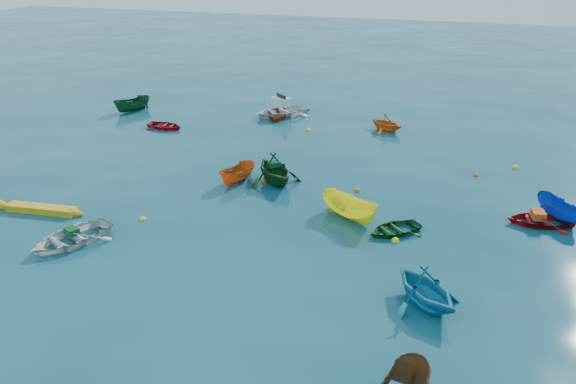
% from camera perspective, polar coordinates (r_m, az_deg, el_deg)
% --- Properties ---
extents(ground, '(160.00, 160.00, 0.00)m').
position_cam_1_polar(ground, '(23.72, -3.77, -5.54)').
color(ground, '#0A3B4E').
rests_on(ground, ground).
extents(dinghy_white_near, '(3.63, 4.19, 0.73)m').
position_cam_1_polar(dinghy_white_near, '(25.68, -21.14, -4.81)').
color(dinghy_white_near, silver).
rests_on(dinghy_white_near, ground).
extents(sampan_yellow_mid, '(3.39, 2.69, 1.25)m').
position_cam_1_polar(sampan_yellow_mid, '(26.17, 6.25, -2.67)').
color(sampan_yellow_mid, '#FFF316').
rests_on(sampan_yellow_mid, ground).
extents(dinghy_green_e, '(3.09, 3.05, 0.52)m').
position_cam_1_polar(dinghy_green_e, '(25.20, 10.68, -4.05)').
color(dinghy_green_e, '#114A15').
rests_on(dinghy_green_e, ground).
extents(dinghy_cyan_se, '(3.93, 3.94, 1.57)m').
position_cam_1_polar(dinghy_cyan_se, '(20.72, 13.62, -11.04)').
color(dinghy_cyan_se, teal).
rests_on(dinghy_cyan_se, ground).
extents(dinghy_red_nw, '(2.83, 2.17, 0.55)m').
position_cam_1_polar(dinghy_red_nw, '(39.86, -12.39, 6.34)').
color(dinghy_red_nw, maroon).
rests_on(dinghy_red_nw, ground).
extents(sampan_orange_n, '(1.72, 2.83, 1.03)m').
position_cam_1_polar(sampan_orange_n, '(30.13, -5.11, 1.07)').
color(sampan_orange_n, '#CF5813').
rests_on(sampan_orange_n, ground).
extents(dinghy_green_n, '(4.27, 4.28, 1.71)m').
position_cam_1_polar(dinghy_green_n, '(29.94, -1.35, 1.01)').
color(dinghy_green_n, '#104619').
rests_on(dinghy_green_n, ground).
extents(dinghy_red_ne, '(3.18, 2.53, 0.59)m').
position_cam_1_polar(dinghy_red_ne, '(27.92, 24.10, -2.98)').
color(dinghy_red_ne, '#9D0D12').
rests_on(dinghy_red_ne, ground).
extents(sampan_blue_far, '(2.38, 2.87, 1.07)m').
position_cam_1_polar(sampan_blue_far, '(28.86, 25.69, -2.42)').
color(sampan_blue_far, '#0E39B3').
rests_on(sampan_blue_far, ground).
extents(dinghy_red_far, '(2.80, 3.45, 0.63)m').
position_cam_1_polar(dinghy_red_far, '(41.53, -1.11, 7.60)').
color(dinghy_red_far, '#B4340F').
rests_on(dinghy_red_far, ground).
extents(dinghy_orange_far, '(3.06, 2.90, 1.26)m').
position_cam_1_polar(dinghy_orange_far, '(39.05, 9.92, 6.18)').
color(dinghy_orange_far, orange).
rests_on(dinghy_orange_far, ground).
extents(sampan_green_far, '(2.39, 3.22, 1.17)m').
position_cam_1_polar(sampan_green_far, '(44.74, -15.45, 7.94)').
color(sampan_green_far, '#0F4420').
rests_on(sampan_green_far, ground).
extents(kayak_yellow, '(4.23, 1.08, 0.43)m').
position_cam_1_polar(kayak_yellow, '(29.03, -23.69, -1.89)').
color(kayak_yellow, gold).
rests_on(kayak_yellow, ground).
extents(motorboat_white, '(5.11, 5.21, 1.48)m').
position_cam_1_polar(motorboat_white, '(42.05, -0.68, 7.81)').
color(motorboat_white, white).
rests_on(motorboat_white, ground).
extents(tarp_green_a, '(0.70, 0.62, 0.28)m').
position_cam_1_polar(tarp_green_a, '(25.50, -21.12, -3.73)').
color(tarp_green_a, '#124B24').
rests_on(tarp_green_a, dinghy_white_near).
extents(tarp_green_b, '(0.70, 0.70, 0.27)m').
position_cam_1_polar(tarp_green_b, '(29.65, -1.45, 2.84)').
color(tarp_green_b, '#10421E').
rests_on(tarp_green_b, dinghy_green_n).
extents(tarp_orange_b, '(0.66, 0.80, 0.35)m').
position_cam_1_polar(tarp_orange_b, '(27.70, 24.06, -2.11)').
color(tarp_orange_b, '#DB4816').
rests_on(tarp_orange_b, dinghy_red_ne).
extents(buoy_ye_a, '(0.31, 0.31, 0.31)m').
position_cam_1_polar(buoy_ye_a, '(26.72, -14.53, -2.75)').
color(buoy_ye_a, yellow).
rests_on(buoy_ye_a, ground).
extents(buoy_or_b, '(0.36, 0.36, 0.36)m').
position_cam_1_polar(buoy_or_b, '(25.96, 7.95, -2.99)').
color(buoy_or_b, '#DC540B').
rests_on(buoy_or_b, ground).
extents(buoy_or_c, '(0.33, 0.33, 0.33)m').
position_cam_1_polar(buoy_or_c, '(29.95, -2.46, 1.00)').
color(buoy_or_c, orange).
rests_on(buoy_or_c, ground).
extents(buoy_ye_c, '(0.35, 0.35, 0.35)m').
position_cam_1_polar(buoy_ye_c, '(24.50, 10.84, -4.94)').
color(buoy_ye_c, yellow).
rests_on(buoy_ye_c, ground).
extents(buoy_or_d, '(0.33, 0.33, 0.33)m').
position_cam_1_polar(buoy_or_d, '(29.04, 7.04, 0.07)').
color(buoy_or_d, '#DA5F0B').
rests_on(buoy_or_d, ground).
extents(buoy_ye_d, '(0.36, 0.36, 0.36)m').
position_cam_1_polar(buoy_ye_d, '(38.41, 2.05, 6.23)').
color(buoy_ye_d, yellow).
rests_on(buoy_ye_d, ground).
extents(buoy_or_e, '(0.31, 0.31, 0.31)m').
position_cam_1_polar(buoy_or_e, '(32.47, 18.56, 1.59)').
color(buoy_or_e, orange).
rests_on(buoy_or_e, ground).
extents(buoy_ye_e, '(0.35, 0.35, 0.35)m').
position_cam_1_polar(buoy_ye_e, '(34.36, 22.07, 2.27)').
color(buoy_ye_e, yellow).
rests_on(buoy_ye_e, ground).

